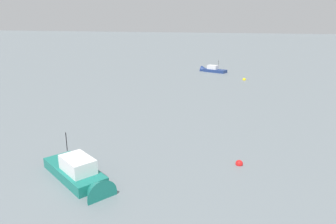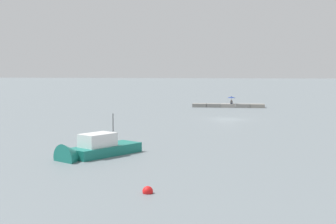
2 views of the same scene
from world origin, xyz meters
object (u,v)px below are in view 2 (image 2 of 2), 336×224
object	(u,v)px
motorboat_teal_near	(93,151)
mooring_buoy_near	(148,191)
umbrella_open_navy	(232,97)
person_seated_grey_left	(231,102)

from	to	relation	value
motorboat_teal_near	mooring_buoy_near	xyz separation A→B (m)	(-5.91, 10.33, -0.32)
umbrella_open_navy	motorboat_teal_near	world-z (taller)	motorboat_teal_near
umbrella_open_navy	mooring_buoy_near	distance (m)	59.49
umbrella_open_navy	motorboat_teal_near	size ratio (longest dim) A/B	0.19
umbrella_open_navy	mooring_buoy_near	bearing A→B (deg)	85.82
person_seated_grey_left	umbrella_open_navy	distance (m)	0.87
person_seated_grey_left	umbrella_open_navy	bearing A→B (deg)	-90.07
motorboat_teal_near	mooring_buoy_near	bearing A→B (deg)	153.01
motorboat_teal_near	mooring_buoy_near	distance (m)	11.91
person_seated_grey_left	motorboat_teal_near	distance (m)	49.99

